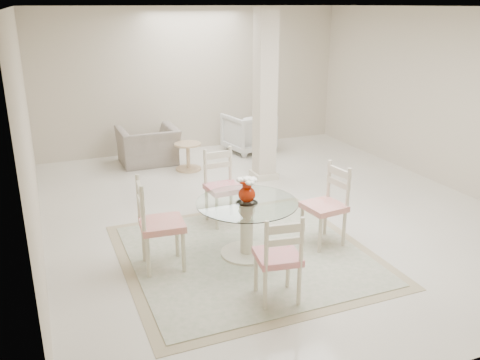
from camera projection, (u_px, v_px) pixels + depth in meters
name	position (u px, v px, depth m)	size (l,w,h in m)	color
ground	(270.00, 209.00, 7.13)	(7.00, 7.00, 0.00)	white
room_shell	(273.00, 76.00, 6.52)	(6.02, 7.02, 2.71)	beige
column	(265.00, 96.00, 8.00)	(0.30, 0.30, 2.70)	beige
area_rug	(247.00, 254.00, 5.83)	(2.77, 2.77, 0.02)	tan
dining_table	(247.00, 229.00, 5.72)	(1.13, 1.13, 0.65)	beige
red_vase	(247.00, 189.00, 5.57)	(0.22, 0.21, 0.29)	#9F1C04
dining_chair_east	(329.00, 199.00, 5.94)	(0.48, 0.48, 1.08)	beige
dining_chair_north	(222.00, 181.00, 6.56)	(0.45, 0.45, 1.07)	beige
dining_chair_west	(155.00, 218.00, 5.35)	(0.49, 0.49, 1.14)	beige
dining_chair_south	(280.00, 252.00, 4.74)	(0.47, 0.47, 1.02)	beige
recliner_taupe	(148.00, 146.00, 9.06)	(1.02, 0.89, 0.66)	gray
armchair_white	(248.00, 132.00, 9.82)	(0.80, 0.83, 0.75)	white
side_table	(188.00, 158.00, 8.76)	(0.46, 0.46, 0.47)	#D5B183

